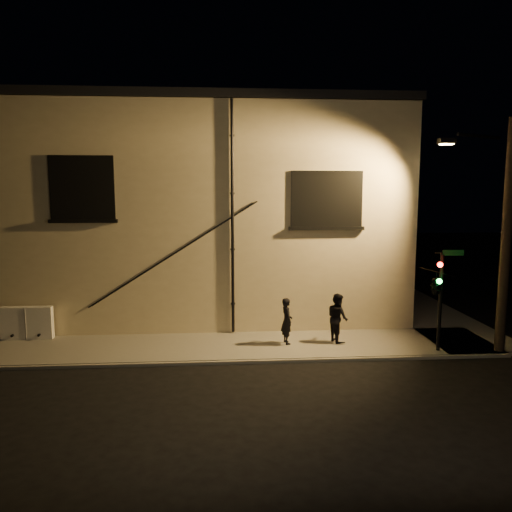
{
  "coord_description": "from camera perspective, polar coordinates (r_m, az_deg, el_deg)",
  "views": [
    {
      "loc": [
        -2.27,
        -14.85,
        5.33
      ],
      "look_at": [
        -1.04,
        1.8,
        3.1
      ],
      "focal_mm": 35.0,
      "sensor_mm": 36.0,
      "label": 1
    }
  ],
  "objects": [
    {
      "name": "traffic_signal",
      "position": [
        16.92,
        19.94,
        -3.06
      ],
      "size": [
        1.29,
        1.95,
        3.3
      ],
      "color": "black",
      "rests_on": "sidewalk"
    },
    {
      "name": "sidewalk",
      "position": [
        20.25,
        5.91,
        -7.53
      ],
      "size": [
        21.0,
        16.0,
        0.12
      ],
      "color": "slate",
      "rests_on": "ground"
    },
    {
      "name": "pedestrian_a",
      "position": [
        17.09,
        3.54,
        -7.41
      ],
      "size": [
        0.47,
        0.63,
        1.58
      ],
      "primitive_type": "imported",
      "rotation": [
        0.0,
        0.0,
        1.75
      ],
      "color": "black",
      "rests_on": "sidewalk"
    },
    {
      "name": "ground",
      "position": [
        15.94,
        4.31,
        -11.96
      ],
      "size": [
        90.0,
        90.0,
        0.0
      ],
      "primitive_type": "plane",
      "color": "black"
    },
    {
      "name": "pedestrian_b",
      "position": [
        17.5,
        9.31,
        -6.96
      ],
      "size": [
        0.83,
        0.96,
        1.68
      ],
      "primitive_type": "imported",
      "rotation": [
        0.0,
        0.0,
        1.84
      ],
      "color": "black",
      "rests_on": "sidewalk"
    },
    {
      "name": "building",
      "position": [
        23.87,
        -5.99,
        5.33
      ],
      "size": [
        16.2,
        12.23,
        8.8
      ],
      "color": "beige",
      "rests_on": "ground"
    },
    {
      "name": "streetlamp_pole",
      "position": [
        17.68,
        26.41,
        2.43
      ],
      "size": [
        2.03,
        1.4,
        7.54
      ],
      "color": "black",
      "rests_on": "ground"
    },
    {
      "name": "utility_cabinet",
      "position": [
        19.36,
        -24.7,
        -6.96
      ],
      "size": [
        1.75,
        0.3,
        1.15
      ],
      "primitive_type": "cube",
      "color": "white",
      "rests_on": "sidewalk"
    }
  ]
}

